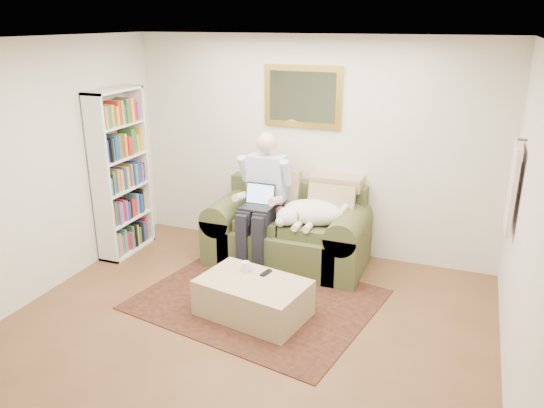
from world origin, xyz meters
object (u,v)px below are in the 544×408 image
Objects in this scene: coffee_mug at (246,267)px; seated_man at (261,202)px; laptop at (258,201)px; sofa at (288,237)px; sleeping_dog at (313,212)px; ottoman at (253,298)px; bookshelf at (121,173)px.

seated_man is at bearing 103.12° from coffee_mug.
laptop is at bearing -90.00° from seated_man.
sofa is 2.43× the size of sleeping_dog.
ottoman is (0.09, -1.27, -0.13)m from sofa.
sofa is 1.19× the size of seated_man.
seated_man is 0.08m from laptop.
coffee_mug is 0.05× the size of bookshelf.
bookshelf reaches higher than ottoman.
laptop is 0.47× the size of sleeping_dog.
ottoman is at bearing -47.70° from coffee_mug.
laptop is 1.74m from bookshelf.
sleeping_dog reaches higher than coffee_mug.
laptop is 0.97m from coffee_mug.
bookshelf is (-1.94, 0.70, 0.58)m from coffee_mug.
laptop is (-0.28, -0.24, 0.49)m from sofa.
seated_man reaches higher than coffee_mug.
sofa is 5.15× the size of laptop.
bookshelf is at bearing 160.06° from coffee_mug.
laptop reaches higher than sofa.
sleeping_dog reaches higher than ottoman.
laptop reaches higher than ottoman.
seated_man is 2.04× the size of sleeping_dog.
sofa reaches higher than ottoman.
seated_man is 1.51× the size of ottoman.
bookshelf reaches higher than seated_man.
sofa is 0.92× the size of bookshelf.
bookshelf reaches higher than coffee_mug.
laptop reaches higher than sleeping_dog.
sleeping_dog is at bearing 69.14° from coffee_mug.
sofa is at bearing 164.26° from sleeping_dog.
sleeping_dog is at bearing -15.74° from sofa.
laptop is 1.26m from ottoman.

